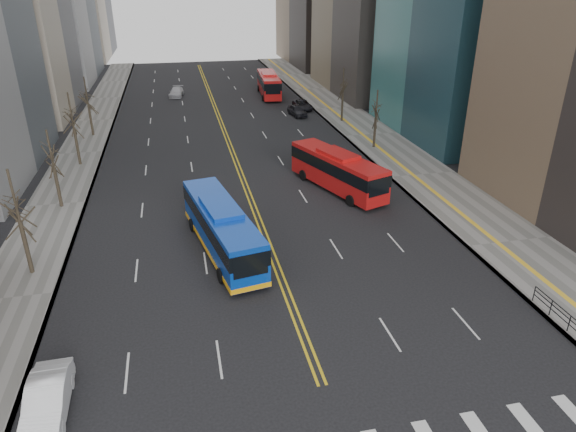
% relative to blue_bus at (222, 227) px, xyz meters
% --- Properties ---
extents(sidewalk_right, '(7.00, 130.00, 0.15)m').
position_rel_blue_bus_xyz_m(sidewalk_right, '(20.82, 25.55, -1.82)').
color(sidewalk_right, slate).
rests_on(sidewalk_right, ground).
extents(sidewalk_left, '(5.00, 130.00, 0.15)m').
position_rel_blue_bus_xyz_m(sidewalk_left, '(-13.18, 25.55, -1.82)').
color(sidewalk_left, slate).
rests_on(sidewalk_left, ground).
extents(centerline, '(0.55, 100.00, 0.01)m').
position_rel_blue_bus_xyz_m(centerline, '(3.32, 35.55, -1.89)').
color(centerline, gold).
rests_on(centerline, ground).
extents(pedestrian_railing, '(0.06, 6.06, 1.02)m').
position_rel_blue_bus_xyz_m(pedestrian_railing, '(17.62, -13.45, -1.07)').
color(pedestrian_railing, black).
rests_on(pedestrian_railing, sidewalk_right).
extents(street_trees, '(35.20, 47.20, 7.60)m').
position_rel_blue_bus_xyz_m(street_trees, '(-3.86, 15.10, 2.97)').
color(street_trees, '#2B241A').
rests_on(street_trees, ground).
extents(blue_bus, '(4.86, 12.74, 3.62)m').
position_rel_blue_bus_xyz_m(blue_bus, '(0.00, 0.00, 0.00)').
color(blue_bus, '#0B39AB').
rests_on(blue_bus, ground).
extents(red_bus_near, '(6.36, 11.63, 3.61)m').
position_rel_blue_bus_xyz_m(red_bus_near, '(11.44, 9.45, 0.11)').
color(red_bus_near, red).
rests_on(red_bus_near, ground).
extents(red_bus_far, '(3.57, 11.99, 3.73)m').
position_rel_blue_bus_xyz_m(red_bus_far, '(12.70, 50.88, 0.18)').
color(red_bus_far, red).
rests_on(red_bus_far, ground).
extents(car_white, '(1.78, 4.84, 1.58)m').
position_rel_blue_bus_xyz_m(car_white, '(-9.18, -13.45, -1.11)').
color(car_white, white).
rests_on(car_white, ground).
extents(car_dark_mid, '(2.36, 4.57, 1.49)m').
position_rel_blue_bus_xyz_m(car_dark_mid, '(14.19, 36.96, -1.16)').
color(car_dark_mid, black).
rests_on(car_dark_mid, ground).
extents(car_silver, '(2.77, 5.20, 1.44)m').
position_rel_blue_bus_xyz_m(car_silver, '(-2.14, 53.47, -1.18)').
color(car_silver, '#ABAAB0').
rests_on(car_silver, ground).
extents(car_dark_far, '(2.24, 4.83, 1.34)m').
position_rel_blue_bus_xyz_m(car_dark_far, '(15.82, 40.51, -1.23)').
color(car_dark_far, black).
rests_on(car_dark_far, ground).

